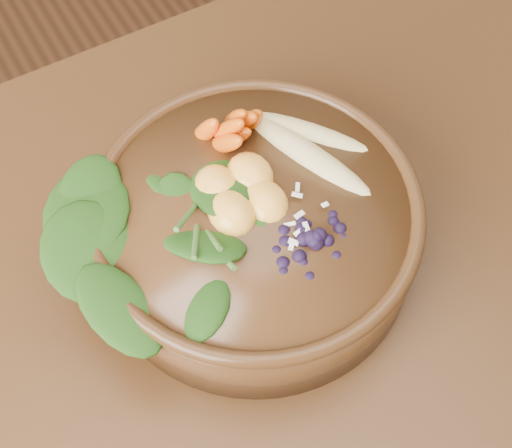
% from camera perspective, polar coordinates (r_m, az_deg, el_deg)
% --- Properties ---
extents(ground, '(4.00, 4.00, 0.00)m').
position_cam_1_polar(ground, '(1.48, 8.83, -15.62)').
color(ground, '#381E0F').
rests_on(ground, ground).
extents(dining_table, '(1.60, 0.90, 0.75)m').
position_cam_1_polar(dining_table, '(0.88, 14.44, -3.53)').
color(dining_table, '#331C0C').
rests_on(dining_table, ground).
extents(stoneware_bowl, '(0.42, 0.42, 0.09)m').
position_cam_1_polar(stoneware_bowl, '(0.72, 0.00, -0.42)').
color(stoneware_bowl, '#432711').
rests_on(stoneware_bowl, dining_table).
extents(kale_heap, '(0.27, 0.26, 0.05)m').
position_cam_1_polar(kale_heap, '(0.67, -7.21, 2.73)').
color(kale_heap, '#234F14').
rests_on(kale_heap, stoneware_bowl).
extents(carrot_cluster, '(0.09, 0.09, 0.09)m').
position_cam_1_polar(carrot_cluster, '(0.71, -2.72, 10.22)').
color(carrot_cluster, orange).
rests_on(carrot_cluster, stoneware_bowl).
extents(banana_halves, '(0.13, 0.18, 0.03)m').
position_cam_1_polar(banana_halves, '(0.72, 4.34, 7.28)').
color(banana_halves, '#E0CC84').
rests_on(banana_halves, stoneware_bowl).
extents(mandarin_cluster, '(0.13, 0.13, 0.04)m').
position_cam_1_polar(mandarin_cluster, '(0.68, -1.23, 3.31)').
color(mandarin_cluster, '#FFAD39').
rests_on(mandarin_cluster, stoneware_bowl).
extents(blueberry_pile, '(0.18, 0.16, 0.04)m').
position_cam_1_polar(blueberry_pile, '(0.65, 4.88, -0.31)').
color(blueberry_pile, black).
rests_on(blueberry_pile, stoneware_bowl).
extents(coconut_flakes, '(0.12, 0.11, 0.01)m').
position_cam_1_polar(coconut_flakes, '(0.67, 1.62, 0.83)').
color(coconut_flakes, white).
rests_on(coconut_flakes, stoneware_bowl).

